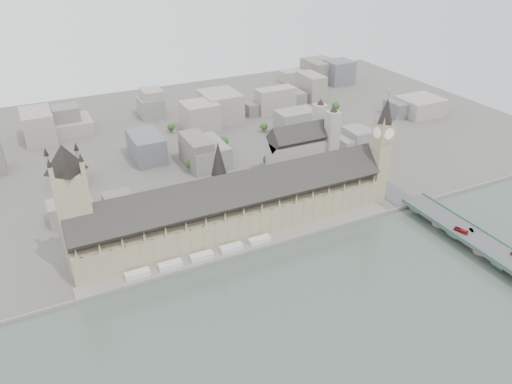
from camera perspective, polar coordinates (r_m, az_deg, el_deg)
name	(u,v)px	position (r m, az deg, el deg)	size (l,w,h in m)	color
ground	(245,243)	(408.96, -1.29, -5.80)	(900.00, 900.00, 0.00)	#595651
embankment_wall	(253,251)	(396.99, -0.37, -6.73)	(600.00, 1.50, 3.00)	gray
river_terrace	(249,246)	(402.81, -0.83, -6.23)	(270.00, 15.00, 2.00)	gray
terrace_tents	(202,256)	(389.27, -6.23, -7.29)	(118.00, 7.00, 4.00)	silver
palace_of_westminster	(234,208)	(411.90, -2.48, -1.80)	(265.00, 40.73, 55.44)	gray
elizabeth_tower	(382,144)	(454.34, 14.22, 5.36)	(17.00, 17.00, 107.50)	gray
victoria_tower	(73,203)	(376.63, -20.21, -1.17)	(30.00, 30.00, 100.00)	gray
central_tower	(219,169)	(396.96, -4.28, 2.68)	(13.00, 13.00, 48.00)	tan
westminster_bridge	(475,242)	(436.78, 23.70, -5.28)	(25.00, 325.00, 10.25)	#474749
westminster_abbey	(303,148)	(516.58, 5.40, 5.03)	(68.00, 36.00, 64.00)	#A6A295
city_skyline_inland	(157,123)	(607.22, -11.25, 7.69)	(720.00, 360.00, 38.00)	gray
park_trees	(206,204)	(448.80, -5.71, -1.40)	(110.00, 30.00, 15.00)	#1E4A1A
red_bus_north	(461,231)	(434.72, 22.39, -4.10)	(2.64, 11.29, 3.14)	#B1141D
car_silver	(472,230)	(440.40, 23.41, -4.00)	(1.73, 4.95, 1.63)	gray
car_approach	(381,173)	(507.98, 14.12, 2.07)	(2.22, 5.47, 1.59)	gray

